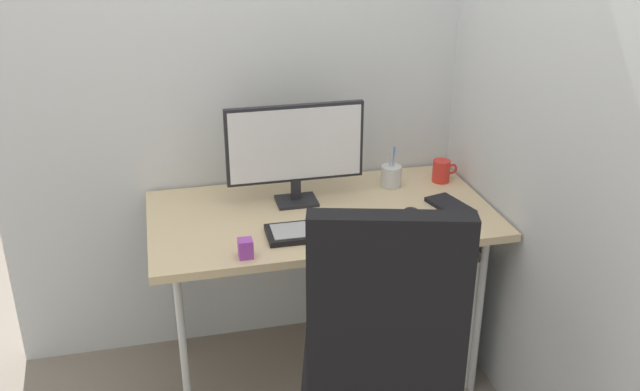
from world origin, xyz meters
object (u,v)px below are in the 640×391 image
at_px(notebook, 450,206).
at_px(office_chair, 382,362).
at_px(mouse, 413,214).
at_px(pen_holder, 391,176).
at_px(desk_clamp_accessory, 246,248).
at_px(filing_cabinet, 413,296).
at_px(coffee_mug, 442,171).
at_px(keyboard, 332,229).
at_px(monitor, 295,147).

bearing_deg(notebook, office_chair, -141.60).
relative_size(mouse, pen_holder, 0.52).
xyz_separation_m(office_chair, desk_clamp_accessory, (-0.34, 0.44, 0.20)).
bearing_deg(office_chair, filing_cabinet, 62.59).
height_order(notebook, coffee_mug, coffee_mug).
height_order(filing_cabinet, mouse, mouse).
bearing_deg(office_chair, pen_holder, 70.21).
distance_m(notebook, coffee_mug, 0.27).
distance_m(office_chair, desk_clamp_accessory, 0.59).
height_order(mouse, notebook, mouse).
bearing_deg(coffee_mug, filing_cabinet, -136.56).
height_order(mouse, desk_clamp_accessory, desk_clamp_accessory).
bearing_deg(office_chair, keyboard, 91.60).
distance_m(keyboard, coffee_mug, 0.66).
height_order(office_chair, notebook, office_chair).
height_order(mouse, pen_holder, pen_holder).
relative_size(keyboard, notebook, 2.44).
bearing_deg(desk_clamp_accessory, monitor, 57.55).
bearing_deg(filing_cabinet, keyboard, -153.86).
relative_size(keyboard, coffee_mug, 4.44).
bearing_deg(notebook, monitor, 145.88).
relative_size(notebook, desk_clamp_accessory, 3.03).
distance_m(keyboard, pen_holder, 0.49).
distance_m(pen_holder, coffee_mug, 0.22).
height_order(filing_cabinet, coffee_mug, coffee_mug).
distance_m(mouse, desk_clamp_accessory, 0.66).
xyz_separation_m(filing_cabinet, keyboard, (-0.41, -0.20, 0.46)).
bearing_deg(filing_cabinet, pen_holder, 114.59).
height_order(office_chair, coffee_mug, office_chair).
bearing_deg(pen_holder, filing_cabinet, -65.41).
height_order(pen_holder, desk_clamp_accessory, pen_holder).
bearing_deg(monitor, pen_holder, 8.09).
distance_m(keyboard, mouse, 0.32).
bearing_deg(office_chair, monitor, 95.88).
distance_m(filing_cabinet, monitor, 0.83).
distance_m(office_chair, pen_holder, 0.98).
relative_size(pen_holder, coffee_mug, 1.54).
xyz_separation_m(monitor, pen_holder, (0.41, 0.06, -0.18)).
xyz_separation_m(notebook, coffee_mug, (0.07, 0.25, 0.04)).
relative_size(monitor, coffee_mug, 4.92).
bearing_deg(pen_holder, mouse, -93.42).
relative_size(mouse, desk_clamp_accessory, 1.34).
bearing_deg(pen_holder, notebook, -58.56).
bearing_deg(coffee_mug, monitor, -174.75).
distance_m(office_chair, notebook, 0.82).
bearing_deg(notebook, keyboard, 175.47).
xyz_separation_m(mouse, desk_clamp_accessory, (-0.65, -0.15, 0.01)).
distance_m(office_chair, keyboard, 0.58).
bearing_deg(notebook, coffee_mug, 60.38).
height_order(notebook, desk_clamp_accessory, desk_clamp_accessory).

